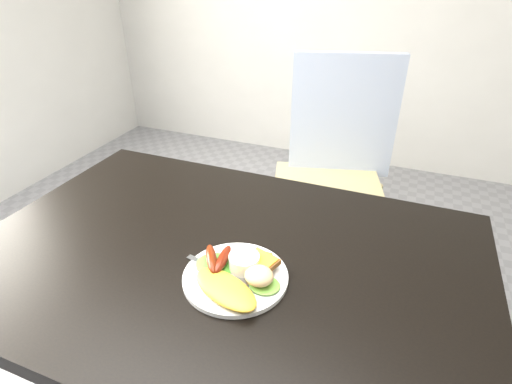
{
  "coord_description": "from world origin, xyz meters",
  "views": [
    {
      "loc": [
        0.34,
        -0.66,
        1.34
      ],
      "look_at": [
        0.06,
        0.05,
        0.9
      ],
      "focal_mm": 28.0,
      "sensor_mm": 36.0,
      "label": 1
    }
  ],
  "objects_px": {
    "dining_chair": "(327,193)",
    "person": "(289,173)",
    "dining_table": "(223,259)",
    "plate": "(236,277)"
  },
  "relations": [
    {
      "from": "person",
      "to": "plate",
      "type": "distance_m",
      "value": 0.52
    },
    {
      "from": "dining_chair",
      "to": "dining_table",
      "type": "bearing_deg",
      "value": -110.52
    },
    {
      "from": "dining_chair",
      "to": "person",
      "type": "bearing_deg",
      "value": -113.15
    },
    {
      "from": "person",
      "to": "plate",
      "type": "xyz_separation_m",
      "value": [
        0.04,
        -0.52,
        0.01
      ]
    },
    {
      "from": "dining_chair",
      "to": "person",
      "type": "xyz_separation_m",
      "value": [
        -0.06,
        -0.43,
        0.3
      ]
    },
    {
      "from": "dining_table",
      "to": "plate",
      "type": "relative_size",
      "value": 5.31
    },
    {
      "from": "dining_table",
      "to": "person",
      "type": "bearing_deg",
      "value": 87.44
    },
    {
      "from": "dining_table",
      "to": "plate",
      "type": "distance_m",
      "value": 0.1
    },
    {
      "from": "dining_table",
      "to": "dining_chair",
      "type": "height_order",
      "value": "dining_table"
    },
    {
      "from": "dining_table",
      "to": "dining_chair",
      "type": "relative_size",
      "value": 2.54
    }
  ]
}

